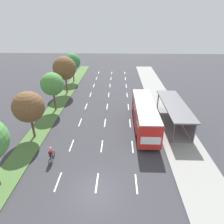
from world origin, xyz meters
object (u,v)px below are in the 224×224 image
at_px(bus_shelter, 176,112).
at_px(cyclist, 51,155).
at_px(median_tree_fifth, 72,62).
at_px(median_tree_second, 29,107).
at_px(median_tree_third, 52,84).
at_px(bus, 145,113).
at_px(median_tree_fourth, 65,68).

height_order(bus_shelter, cyclist, bus_shelter).
xyz_separation_m(cyclist, median_tree_fifth, (-3.54, 27.16, 3.78)).
height_order(bus_shelter, median_tree_fifth, median_tree_fifth).
xyz_separation_m(bus_shelter, median_tree_second, (-17.93, -3.83, 2.20)).
height_order(bus_shelter, median_tree_third, median_tree_third).
bearing_deg(bus, cyclist, -144.38).
bearing_deg(cyclist, median_tree_second, 129.04).
xyz_separation_m(bus_shelter, bus, (-4.28, -0.93, 0.20)).
bearing_deg(cyclist, median_tree_fourth, 99.42).
height_order(median_tree_third, median_tree_fifth, median_tree_fifth).
bearing_deg(bus_shelter, bus, -167.78).
xyz_separation_m(median_tree_second, median_tree_fifth, (-0.01, 22.81, 0.50)).
distance_m(bus_shelter, cyclist, 16.59).
bearing_deg(median_tree_fifth, cyclist, -82.58).
relative_size(median_tree_second, median_tree_fourth, 0.83).
bearing_deg(median_tree_fifth, bus_shelter, -46.62).
relative_size(bus, median_tree_fourth, 1.63).
bearing_deg(bus, bus_shelter, 12.22).
distance_m(median_tree_third, median_tree_fourth, 7.63).
height_order(bus_shelter, median_tree_fourth, median_tree_fourth).
bearing_deg(bus_shelter, median_tree_second, -167.95).
distance_m(bus, cyclist, 12.51).
bearing_deg(median_tree_fifth, median_tree_second, -89.98).
height_order(bus_shelter, bus, bus).
bearing_deg(median_tree_second, median_tree_third, 87.40).
relative_size(median_tree_second, median_tree_third, 0.97).
bearing_deg(cyclist, median_tree_fifth, 97.42).
height_order(median_tree_second, median_tree_fourth, median_tree_fourth).
distance_m(bus_shelter, median_tree_third, 18.15).
height_order(bus, cyclist, bus).
xyz_separation_m(cyclist, median_tree_third, (-3.18, 11.95, 3.53)).
relative_size(median_tree_third, median_tree_fourth, 0.86).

